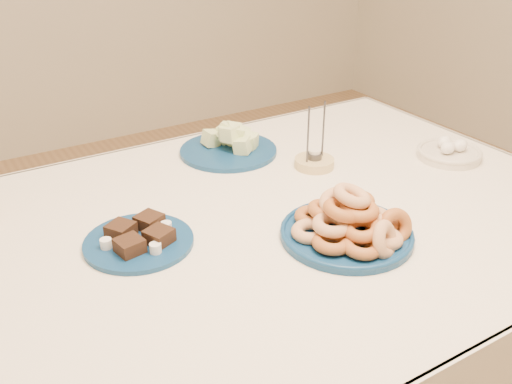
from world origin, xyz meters
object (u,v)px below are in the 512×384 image
melon_plate (230,144)px  brownie_plate (139,239)px  candle_holder (314,161)px  egg_bowl (449,152)px  dining_table (245,261)px  donut_platter (350,225)px

melon_plate → brownie_plate: melon_plate is taller
candle_holder → egg_bowl: 0.39m
dining_table → candle_holder: candle_holder is taller
dining_table → brownie_plate: size_ratio=6.24×
melon_plate → brownie_plate: bearing=-141.0°
dining_table → donut_platter: donut_platter is taller
brownie_plate → candle_holder: 0.57m
dining_table → brownie_plate: (-0.24, 0.04, 0.12)m
melon_plate → brownie_plate: size_ratio=1.03×
donut_platter → egg_bowl: donut_platter is taller
dining_table → donut_platter: size_ratio=4.71×
donut_platter → melon_plate: 0.55m
dining_table → melon_plate: melon_plate is taller
brownie_plate → candle_holder: size_ratio=1.51×
melon_plate → donut_platter: bearing=-91.4°
brownie_plate → egg_bowl: size_ratio=1.43×
melon_plate → egg_bowl: size_ratio=1.47×
melon_plate → egg_bowl: melon_plate is taller
brownie_plate → dining_table: bearing=-9.2°
egg_bowl → donut_platter: bearing=-160.5°
melon_plate → candle_holder: size_ratio=1.56×
dining_table → brownie_plate: brownie_plate is taller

